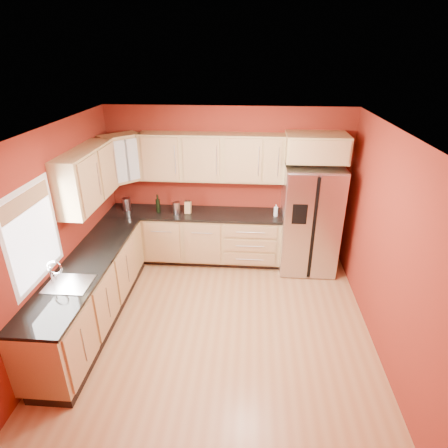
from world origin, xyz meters
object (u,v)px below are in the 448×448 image
at_px(refrigerator, 310,219).
at_px(wine_bottle_a, 158,204).
at_px(canister_left, 127,204).
at_px(knife_block, 188,208).
at_px(soap_dispenser, 276,210).

relative_size(refrigerator, wine_bottle_a, 6.15).
bearing_deg(canister_left, refrigerator, -1.58).
distance_m(wine_bottle_a, knife_block, 0.50).
xyz_separation_m(wine_bottle_a, soap_dispenser, (1.94, -0.03, -0.05)).
bearing_deg(soap_dispenser, knife_block, 179.50).
bearing_deg(canister_left, wine_bottle_a, -3.94).
distance_m(canister_left, knife_block, 1.05).
distance_m(refrigerator, soap_dispenser, 0.57).
height_order(canister_left, soap_dispenser, canister_left).
height_order(knife_block, soap_dispenser, same).
xyz_separation_m(refrigerator, canister_left, (-3.04, 0.08, 0.14)).
distance_m(refrigerator, wine_bottle_a, 2.50).
relative_size(wine_bottle_a, knife_block, 1.45).
bearing_deg(refrigerator, canister_left, 178.42).
bearing_deg(knife_block, soap_dispenser, 2.07).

